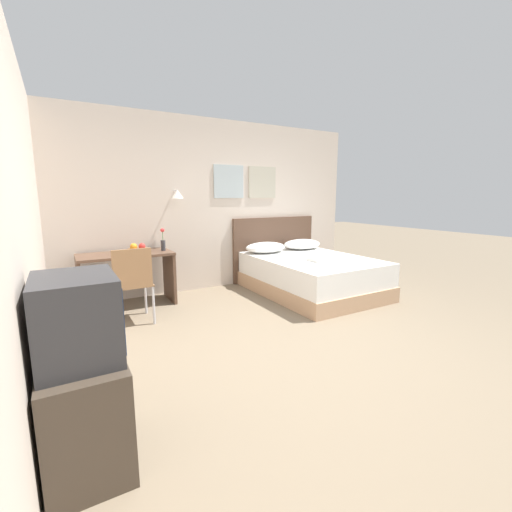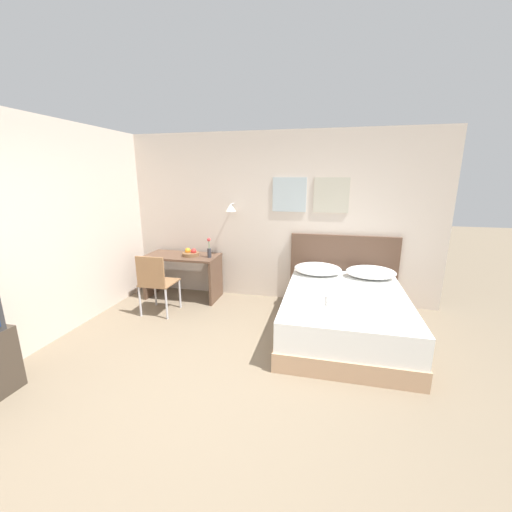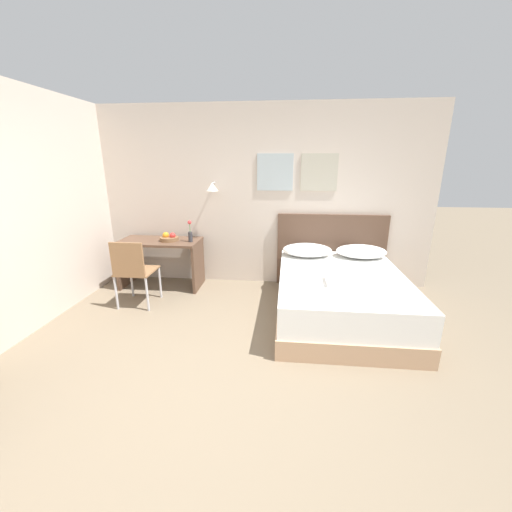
{
  "view_description": "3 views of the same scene",
  "coord_description": "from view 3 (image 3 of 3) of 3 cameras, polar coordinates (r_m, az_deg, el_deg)",
  "views": [
    {
      "loc": [
        -2.08,
        -2.39,
        1.48
      ],
      "look_at": [
        0.02,
        1.24,
        0.74
      ],
      "focal_mm": 24.0,
      "sensor_mm": 36.0,
      "label": 1
    },
    {
      "loc": [
        0.95,
        -2.22,
        1.97
      ],
      "look_at": [
        0.05,
        1.67,
        0.96
      ],
      "focal_mm": 22.0,
      "sensor_mm": 36.0,
      "label": 2
    },
    {
      "loc": [
        0.55,
        -2.02,
        1.85
      ],
      "look_at": [
        0.22,
        1.22,
        0.87
      ],
      "focal_mm": 22.0,
      "sensor_mm": 36.0,
      "label": 3
    }
  ],
  "objects": [
    {
      "name": "folded_towel_near_foot",
      "position": [
        3.6,
        14.64,
        -4.37
      ],
      "size": [
        0.26,
        0.31,
        0.06
      ],
      "color": "white",
      "rests_on": "bed"
    },
    {
      "name": "fruit_bowl",
      "position": [
        4.8,
        -15.52,
        3.19
      ],
      "size": [
        0.27,
        0.27,
        0.13
      ],
      "color": "brown",
      "rests_on": "desk"
    },
    {
      "name": "pillow_right",
      "position": [
        4.64,
        18.57,
        0.79
      ],
      "size": [
        0.69,
        0.48,
        0.17
      ],
      "color": "white",
      "rests_on": "bed"
    },
    {
      "name": "bed",
      "position": [
        4.01,
        15.0,
        -6.95
      ],
      "size": [
        1.5,
        2.04,
        0.55
      ],
      "color": "tan",
      "rests_on": "ground_plane"
    },
    {
      "name": "ground_plane",
      "position": [
        2.79,
        -7.78,
        -24.83
      ],
      "size": [
        24.0,
        24.0,
        0.0
      ],
      "primitive_type": "plane",
      "color": "#756651"
    },
    {
      "name": "pillow_left",
      "position": [
        4.53,
        9.28,
        1.09
      ],
      "size": [
        0.69,
        0.48,
        0.17
      ],
      "color": "white",
      "rests_on": "bed"
    },
    {
      "name": "wall_back",
      "position": [
        4.8,
        -0.75,
        10.59
      ],
      "size": [
        5.33,
        0.31,
        2.65
      ],
      "color": "beige",
      "rests_on": "ground_plane"
    },
    {
      "name": "headboard",
      "position": [
        4.9,
        13.42,
        0.98
      ],
      "size": [
        1.62,
        0.06,
        1.1
      ],
      "color": "brown",
      "rests_on": "ground_plane"
    },
    {
      "name": "desk_chair",
      "position": [
        4.33,
        -21.5,
        -2.07
      ],
      "size": [
        0.46,
        0.46,
        0.9
      ],
      "color": "#8E6642",
      "rests_on": "ground_plane"
    },
    {
      "name": "desk",
      "position": [
        4.94,
        -16.97,
        0.32
      ],
      "size": [
        1.19,
        0.59,
        0.73
      ],
      "color": "brown",
      "rests_on": "ground_plane"
    },
    {
      "name": "flower_vase",
      "position": [
        4.65,
        -11.88,
        4.06
      ],
      "size": [
        0.06,
        0.06,
        0.31
      ],
      "color": "#333338",
      "rests_on": "desk"
    }
  ]
}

